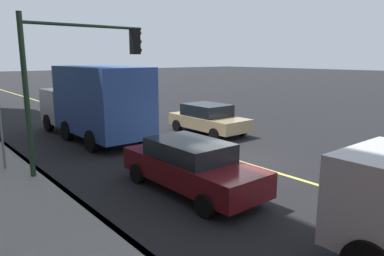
# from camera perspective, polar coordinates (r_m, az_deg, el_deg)

# --- Properties ---
(ground) EXTENTS (200.00, 200.00, 0.00)m
(ground) POSITION_cam_1_polar(r_m,az_deg,el_deg) (13.61, 6.39, -5.01)
(ground) COLOR black
(curb_edge) EXTENTS (80.00, 0.16, 0.15)m
(curb_edge) POSITION_cam_1_polar(r_m,az_deg,el_deg) (10.31, -18.73, -10.54)
(curb_edge) COLOR slate
(curb_edge) RESTS_ON ground
(lane_stripe_center) EXTENTS (80.00, 0.16, 0.01)m
(lane_stripe_center) POSITION_cam_1_polar(r_m,az_deg,el_deg) (13.61, 6.39, -4.99)
(lane_stripe_center) COLOR #D8CC4C
(lane_stripe_center) RESTS_ON ground
(car_tan) EXTENTS (4.33, 2.07, 1.47)m
(car_tan) POSITION_cam_1_polar(r_m,az_deg,el_deg) (18.03, 2.60, 1.56)
(car_tan) COLOR tan
(car_tan) RESTS_ON ground
(car_maroon) EXTENTS (4.74, 1.90, 1.48)m
(car_maroon) POSITION_cam_1_polar(r_m,az_deg,el_deg) (10.23, -0.24, -5.96)
(car_maroon) COLOR #591116
(car_maroon) RESTS_ON ground
(truck_blue) EXTENTS (7.76, 2.62, 3.41)m
(truck_blue) POSITION_cam_1_polar(r_m,az_deg,el_deg) (17.20, -15.34, 4.11)
(truck_blue) COLOR silver
(truck_blue) RESTS_ON ground
(traffic_light_mast) EXTENTS (0.28, 4.15, 5.11)m
(traffic_light_mast) POSITION_cam_1_polar(r_m,az_deg,el_deg) (12.25, -17.80, 9.50)
(traffic_light_mast) COLOR #1E3823
(traffic_light_mast) RESTS_ON ground
(street_sign_post) EXTENTS (0.60, 0.08, 2.90)m
(street_sign_post) POSITION_cam_1_polar(r_m,az_deg,el_deg) (13.16, -28.41, 0.74)
(street_sign_post) COLOR slate
(street_sign_post) RESTS_ON ground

